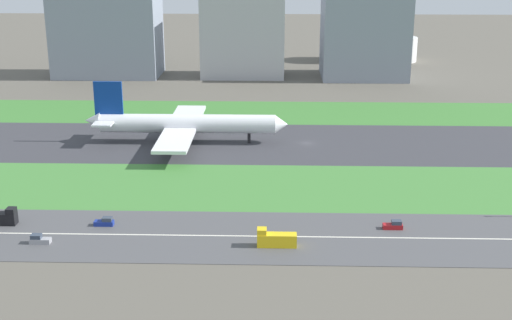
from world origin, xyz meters
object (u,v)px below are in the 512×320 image
car_1 (394,225)px  hangar_building (243,35)px  office_tower (364,34)px  car_2 (39,240)px  airliner (183,124)px  fuel_tank_west (341,47)px  terminal_building (107,21)px  car_3 (105,222)px  fuel_tank_centre (396,49)px  truck_0 (276,239)px

car_1 → hangar_building: bearing=103.1°
car_1 → office_tower: bearing=85.5°
car_2 → car_1: size_ratio=1.00×
airliner → fuel_tank_west: (64.51, 159.00, 1.28)m
terminal_building → fuel_tank_west: (114.68, 45.00, -18.20)m
car_2 → office_tower: bearing=-115.5°
car_3 → airliner: bearing=82.4°
car_1 → fuel_tank_west: bearing=88.0°
car_3 → car_1: bearing=0.0°
office_tower → hangar_building: bearing=180.0°
airliner → fuel_tank_centre: airliner is taller
car_2 → fuel_tank_centre: 263.34m
fuel_tank_centre → car_3: bearing=-114.4°
car_3 → hangar_building: (23.15, 182.00, 18.51)m
truck_0 → office_tower: bearing=-102.0°
airliner → office_tower: size_ratio=1.62×
car_1 → car_3: bearing=180.0°
airliner → truck_0: size_ratio=7.74×
terminal_building → hangar_building: 64.57m
office_tower → car_3: bearing=-113.7°
car_2 → car_1: same height
hangar_building → terminal_building: bearing=180.0°
terminal_building → truck_0: bearing=-67.3°
car_2 → terminal_building: terminal_building is taller
car_3 → office_tower: 199.68m
airliner → fuel_tank_centre: size_ratio=2.94×
fuel_tank_west → office_tower: bearing=-82.0°
office_tower → car_2: bearing=-115.5°
airliner → car_1: 88.62m
car_2 → car_1: bearing=-172.6°
office_tower → fuel_tank_west: office_tower is taller
airliner → office_tower: (70.85, 114.00, 13.78)m
terminal_building → hangar_building: bearing=0.0°
hangar_building → fuel_tank_centre: (79.72, 45.00, -13.07)m
airliner → truck_0: (29.95, -78.00, -4.56)m
terminal_building → fuel_tank_west: 124.53m
car_1 → fuel_tank_west: (7.92, 227.00, 6.59)m
car_3 → office_tower: size_ratio=0.11×
truck_0 → terminal_building: (-80.12, 192.00, 24.04)m
car_1 → fuel_tank_centre: bearing=80.7°
office_tower → fuel_tank_centre: office_tower is taller
hangar_building → fuel_tank_west: (50.41, 45.00, -11.92)m
car_3 → office_tower: office_tower is taller
office_tower → airliner: bearing=-121.9°
airliner → car_1: (56.59, -68.00, -5.31)m
truck_0 → hangar_building: bearing=-85.3°
terminal_building → office_tower: 121.16m
car_3 → office_tower: bearing=66.3°
airliner → fuel_tank_west: airliner is taller
car_3 → hangar_building: bearing=82.8°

